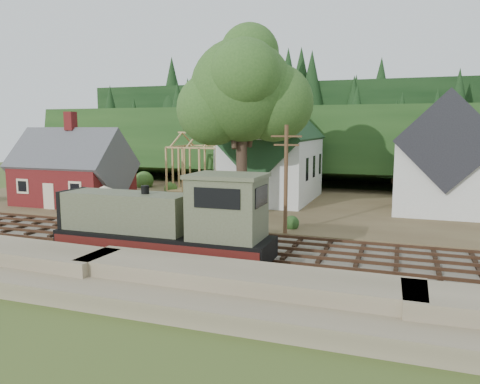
% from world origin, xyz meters
% --- Properties ---
extents(ground, '(140.00, 140.00, 0.00)m').
position_xyz_m(ground, '(0.00, 0.00, 0.00)').
color(ground, '#384C1E').
rests_on(ground, ground).
extents(embankment, '(64.00, 5.00, 1.60)m').
position_xyz_m(embankment, '(0.00, -8.50, 0.00)').
color(embankment, '#7F7259').
rests_on(embankment, ground).
extents(railroad_bed, '(64.00, 11.00, 0.16)m').
position_xyz_m(railroad_bed, '(0.00, 0.00, 0.08)').
color(railroad_bed, '#726B5B').
rests_on(railroad_bed, ground).
extents(village_flat, '(64.00, 26.00, 0.30)m').
position_xyz_m(village_flat, '(0.00, 18.00, 0.15)').
color(village_flat, brown).
rests_on(village_flat, ground).
extents(hillside, '(70.00, 28.96, 12.74)m').
position_xyz_m(hillside, '(0.00, 42.00, 0.00)').
color(hillside, '#1E3F19').
rests_on(hillside, ground).
extents(ridge, '(80.00, 20.00, 12.00)m').
position_xyz_m(ridge, '(0.00, 58.00, 0.00)').
color(ridge, black).
rests_on(ridge, ground).
extents(depot, '(10.80, 7.41, 9.00)m').
position_xyz_m(depot, '(-16.00, 11.00, 3.21)').
color(depot, '#5C1516').
rests_on(depot, village_flat).
extents(church, '(8.40, 15.17, 13.00)m').
position_xyz_m(church, '(2.00, 19.68, 5.18)').
color(church, silver).
rests_on(church, village_flat).
extents(farmhouse, '(8.40, 10.80, 10.60)m').
position_xyz_m(farmhouse, '(18.00, 19.00, 4.87)').
color(farmhouse, silver).
rests_on(farmhouse, village_flat).
extents(timber_frame, '(8.20, 6.20, 6.99)m').
position_xyz_m(timber_frame, '(-6.00, 22.00, 3.27)').
color(timber_frame, tan).
rests_on(timber_frame, village_flat).
extents(lattice_tower, '(3.20, 3.20, 12.12)m').
position_xyz_m(lattice_tower, '(-6.00, 28.00, 10.03)').
color(lattice_tower, silver).
rests_on(lattice_tower, village_flat).
extents(big_tree, '(10.90, 8.40, 14.70)m').
position_xyz_m(big_tree, '(2.17, 10.08, 10.22)').
color(big_tree, '#38281E').
rests_on(big_tree, village_flat).
extents(telegraph_pole_near, '(2.20, 0.28, 8.00)m').
position_xyz_m(telegraph_pole_near, '(7.00, 5.20, 4.25)').
color(telegraph_pole_near, '#4C331E').
rests_on(telegraph_pole_near, ground).
extents(locomotive, '(12.94, 3.23, 5.15)m').
position_xyz_m(locomotive, '(2.15, -3.00, 2.25)').
color(locomotive, black).
rests_on(locomotive, railroad_bed).
extents(car_blue, '(3.05, 3.81, 1.22)m').
position_xyz_m(car_blue, '(-2.46, 10.19, 0.91)').
color(car_blue, teal).
rests_on(car_blue, village_flat).
extents(patio_set, '(2.36, 2.36, 2.63)m').
position_xyz_m(patio_set, '(-9.03, 6.31, 2.54)').
color(patio_set, silver).
rests_on(patio_set, village_flat).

